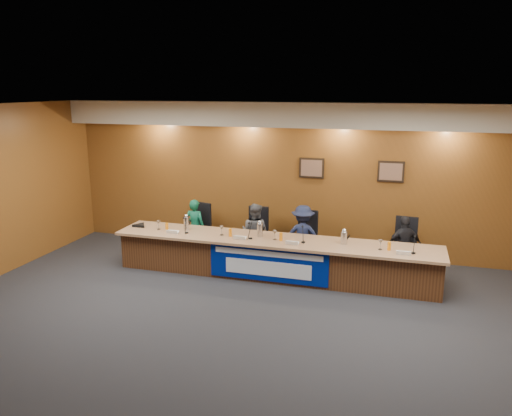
{
  "coord_description": "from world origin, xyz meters",
  "views": [
    {
      "loc": [
        2.19,
        -6.23,
        3.5
      ],
      "look_at": [
        -0.45,
        2.74,
        1.22
      ],
      "focal_mm": 35.0,
      "sensor_mm": 36.0,
      "label": 1
    }
  ],
  "objects_px": {
    "dais_body": "(274,258)",
    "carafe_left": "(186,224)",
    "panelist_d": "(404,246)",
    "office_chair_a": "(197,232)",
    "office_chair_d": "(404,249)",
    "panelist_c": "(303,236)",
    "office_chair_c": "(304,241)",
    "banner": "(268,264)",
    "panelist_b": "(255,232)",
    "panelist_a": "(195,227)",
    "office_chair_b": "(256,237)",
    "carafe_mid": "(260,230)",
    "speakerphone": "(140,225)",
    "carafe_right": "(344,238)"
  },
  "relations": [
    {
      "from": "panelist_b",
      "to": "panelist_c",
      "type": "bearing_deg",
      "value": -169.28
    },
    {
      "from": "office_chair_b",
      "to": "dais_body",
      "type": "bearing_deg",
      "value": -57.74
    },
    {
      "from": "office_chair_c",
      "to": "panelist_a",
      "type": "bearing_deg",
      "value": -166.49
    },
    {
      "from": "panelist_d",
      "to": "office_chair_a",
      "type": "distance_m",
      "value": 4.26
    },
    {
      "from": "banner",
      "to": "carafe_mid",
      "type": "xyz_separation_m",
      "value": [
        -0.28,
        0.44,
        0.5
      ]
    },
    {
      "from": "dais_body",
      "to": "panelist_c",
      "type": "height_order",
      "value": "panelist_c"
    },
    {
      "from": "office_chair_d",
      "to": "banner",
      "type": "bearing_deg",
      "value": -145.43
    },
    {
      "from": "office_chair_b",
      "to": "carafe_right",
      "type": "xyz_separation_m",
      "value": [
        1.89,
        -0.83,
        0.38
      ]
    },
    {
      "from": "banner",
      "to": "carafe_left",
      "type": "xyz_separation_m",
      "value": [
        -1.79,
        0.46,
        0.5
      ]
    },
    {
      "from": "office_chair_a",
      "to": "office_chair_d",
      "type": "distance_m",
      "value": 4.26
    },
    {
      "from": "dais_body",
      "to": "banner",
      "type": "xyz_separation_m",
      "value": [
        0.0,
        -0.41,
        0.03
      ]
    },
    {
      "from": "office_chair_d",
      "to": "carafe_left",
      "type": "distance_m",
      "value": 4.23
    },
    {
      "from": "banner",
      "to": "speakerphone",
      "type": "relative_size",
      "value": 6.88
    },
    {
      "from": "panelist_b",
      "to": "office_chair_c",
      "type": "bearing_deg",
      "value": -163.54
    },
    {
      "from": "panelist_b",
      "to": "panelist_c",
      "type": "distance_m",
      "value": 1.0
    },
    {
      "from": "office_chair_d",
      "to": "carafe_right",
      "type": "relative_size",
      "value": 2.11
    },
    {
      "from": "dais_body",
      "to": "carafe_left",
      "type": "relative_size",
      "value": 22.93
    },
    {
      "from": "panelist_d",
      "to": "speakerphone",
      "type": "relative_size",
      "value": 3.62
    },
    {
      "from": "panelist_b",
      "to": "office_chair_b",
      "type": "height_order",
      "value": "panelist_b"
    },
    {
      "from": "panelist_d",
      "to": "panelist_a",
      "type": "bearing_deg",
      "value": -22.51
    },
    {
      "from": "panelist_c",
      "to": "office_chair_c",
      "type": "xyz_separation_m",
      "value": [
        0.0,
        0.1,
        -0.14
      ]
    },
    {
      "from": "office_chair_c",
      "to": "dais_body",
      "type": "bearing_deg",
      "value": -104.48
    },
    {
      "from": "office_chair_b",
      "to": "carafe_left",
      "type": "distance_m",
      "value": 1.49
    },
    {
      "from": "banner",
      "to": "office_chair_d",
      "type": "height_order",
      "value": "banner"
    },
    {
      "from": "office_chair_c",
      "to": "speakerphone",
      "type": "xyz_separation_m",
      "value": [
        -3.19,
        -0.84,
        0.3
      ]
    },
    {
      "from": "office_chair_c",
      "to": "carafe_left",
      "type": "xyz_separation_m",
      "value": [
        -2.19,
        -0.8,
        0.4
      ]
    },
    {
      "from": "speakerphone",
      "to": "panelist_b",
      "type": "bearing_deg",
      "value": 18.63
    },
    {
      "from": "banner",
      "to": "panelist_d",
      "type": "distance_m",
      "value": 2.62
    },
    {
      "from": "panelist_d",
      "to": "office_chair_c",
      "type": "distance_m",
      "value": 1.95
    },
    {
      "from": "carafe_right",
      "to": "dais_body",
      "type": "bearing_deg",
      "value": -179.53
    },
    {
      "from": "dais_body",
      "to": "carafe_mid",
      "type": "bearing_deg",
      "value": 174.92
    },
    {
      "from": "panelist_c",
      "to": "carafe_right",
      "type": "relative_size",
      "value": 5.43
    },
    {
      "from": "dais_body",
      "to": "panelist_b",
      "type": "height_order",
      "value": "panelist_b"
    },
    {
      "from": "dais_body",
      "to": "office_chair_c",
      "type": "distance_m",
      "value": 0.94
    },
    {
      "from": "banner",
      "to": "carafe_right",
      "type": "relative_size",
      "value": 9.68
    },
    {
      "from": "banner",
      "to": "panelist_a",
      "type": "height_order",
      "value": "panelist_a"
    },
    {
      "from": "panelist_a",
      "to": "dais_body",
      "type": "bearing_deg",
      "value": 163.53
    },
    {
      "from": "office_chair_c",
      "to": "office_chair_d",
      "type": "bearing_deg",
      "value": 11.04
    },
    {
      "from": "panelist_d",
      "to": "office_chair_c",
      "type": "relative_size",
      "value": 2.42
    },
    {
      "from": "panelist_a",
      "to": "office_chair_d",
      "type": "relative_size",
      "value": 2.52
    },
    {
      "from": "panelist_d",
      "to": "speakerphone",
      "type": "height_order",
      "value": "panelist_d"
    },
    {
      "from": "panelist_b",
      "to": "carafe_left",
      "type": "relative_size",
      "value": 4.62
    },
    {
      "from": "banner",
      "to": "panelist_d",
      "type": "bearing_deg",
      "value": 26.29
    },
    {
      "from": "office_chair_d",
      "to": "carafe_right",
      "type": "xyz_separation_m",
      "value": [
        -1.05,
        -0.83,
        0.38
      ]
    },
    {
      "from": "banner",
      "to": "panelist_b",
      "type": "relative_size",
      "value": 1.82
    },
    {
      "from": "office_chair_a",
      "to": "speakerphone",
      "type": "height_order",
      "value": "speakerphone"
    },
    {
      "from": "office_chair_c",
      "to": "carafe_left",
      "type": "relative_size",
      "value": 1.83
    },
    {
      "from": "dais_body",
      "to": "office_chair_d",
      "type": "bearing_deg",
      "value": 19.78
    },
    {
      "from": "dais_body",
      "to": "carafe_left",
      "type": "height_order",
      "value": "carafe_left"
    },
    {
      "from": "office_chair_b",
      "to": "carafe_mid",
      "type": "xyz_separation_m",
      "value": [
        0.31,
        -0.82,
        0.4
      ]
    }
  ]
}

